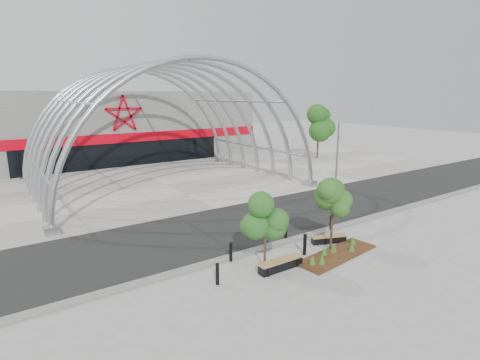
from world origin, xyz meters
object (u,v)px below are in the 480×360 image
Objects in this scene: street_tree_1 at (333,200)px; bollard_2 at (305,244)px; bench_1 at (329,239)px; street_tree_0 at (265,216)px; bench_0 at (281,265)px; signal_pole at (337,153)px.

street_tree_1 is 3.42× the size of bollard_2.
bench_1 is 1.81× the size of bollard_2.
bollard_2 is at bearing -169.92° from bench_1.
street_tree_0 is 3.23m from bollard_2.
bollard_2 is at bearing 15.81° from bench_0.
bench_0 is at bearing -164.19° from bollard_2.
street_tree_1 reaches higher than bench_0.
street_tree_0 is 4.11m from street_tree_1.
street_tree_0 is 0.96× the size of street_tree_1.
signal_pole is at bearing 40.81° from street_tree_1.
signal_pole is 17.49m from street_tree_0.
street_tree_0 reaches higher than bench_1.
street_tree_0 is at bearing -177.37° from bollard_2.
bollard_2 is at bearing 170.51° from street_tree_1.
street_tree_0 is at bearing 141.22° from bench_0.
bench_1 is (4.10, 0.94, -0.04)m from bench_0.
signal_pole is 1.53× the size of street_tree_0.
bollard_2 is (2.55, 0.12, -1.98)m from street_tree_0.
bench_1 is (0.56, 0.63, -2.41)m from street_tree_1.
bench_0 is 1.19× the size of bench_1.
bench_1 is at bearing 12.90° from bench_0.
street_tree_1 is (-10.79, -9.32, -0.18)m from signal_pole.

